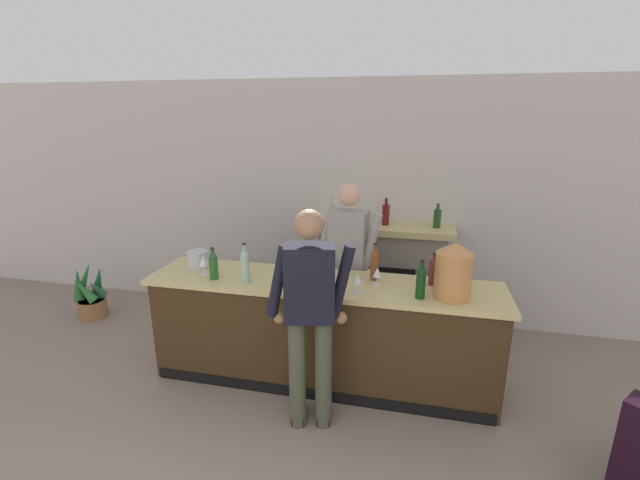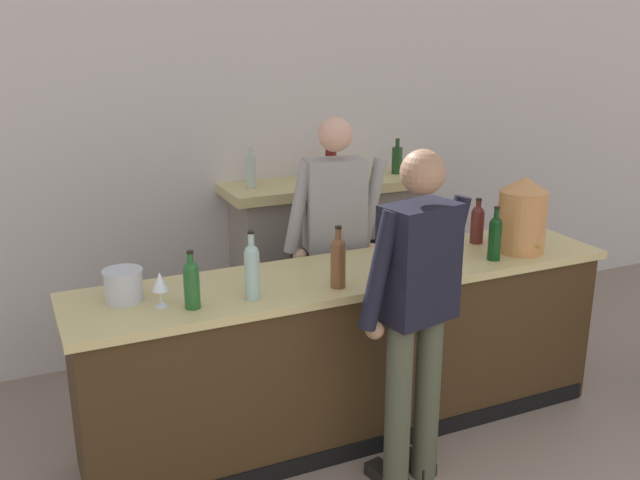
{
  "view_description": "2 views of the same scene",
  "coord_description": "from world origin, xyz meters",
  "px_view_note": "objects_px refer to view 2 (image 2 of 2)",
  "views": [
    {
      "loc": [
        0.86,
        -0.28,
        2.37
      ],
      "look_at": [
        0.02,
        3.42,
        1.25
      ],
      "focal_mm": 24.0,
      "sensor_mm": 36.0,
      "label": 1
    },
    {
      "loc": [
        -1.58,
        -0.21,
        2.3
      ],
      "look_at": [
        -0.01,
        3.24,
        1.13
      ],
      "focal_mm": 40.0,
      "sensor_mm": 36.0,
      "label": 2
    }
  ],
  "objects_px": {
    "wine_bottle_burgundy_dark": "(338,260)",
    "wine_glass_front_left": "(423,240)",
    "person_customer": "(416,310)",
    "fireplace_stone": "(327,258)",
    "ice_bucket_steel": "(123,285)",
    "wine_glass_front_right": "(419,253)",
    "wine_glass_near_bucket": "(160,282)",
    "person_bartender": "(335,243)",
    "wine_bottle_port_short": "(408,229)",
    "copper_dispenser": "(522,214)",
    "wine_bottle_merlot_tall": "(192,282)",
    "wine_bottle_chardonnay_pale": "(477,223)",
    "wine_bottle_cabernet_heavy": "(252,269)",
    "wine_bottle_rose_blush": "(495,236)"
  },
  "relations": [
    {
      "from": "copper_dispenser",
      "to": "wine_bottle_burgundy_dark",
      "type": "relative_size",
      "value": 1.38
    },
    {
      "from": "wine_bottle_cabernet_heavy",
      "to": "wine_glass_front_right",
      "type": "height_order",
      "value": "wine_bottle_cabernet_heavy"
    },
    {
      "from": "ice_bucket_steel",
      "to": "wine_bottle_burgundy_dark",
      "type": "xyz_separation_m",
      "value": [
        1.04,
        -0.26,
        0.07
      ]
    },
    {
      "from": "wine_glass_front_left",
      "to": "person_customer",
      "type": "bearing_deg",
      "value": -124.47
    },
    {
      "from": "wine_bottle_rose_blush",
      "to": "ice_bucket_steel",
      "type": "bearing_deg",
      "value": 173.25
    },
    {
      "from": "person_bartender",
      "to": "wine_bottle_merlot_tall",
      "type": "xyz_separation_m",
      "value": [
        -1.08,
        -0.67,
        0.14
      ]
    },
    {
      "from": "person_bartender",
      "to": "wine_glass_near_bucket",
      "type": "relative_size",
      "value": 9.94
    },
    {
      "from": "wine_glass_near_bucket",
      "to": "copper_dispenser",
      "type": "bearing_deg",
      "value": -0.67
    },
    {
      "from": "wine_bottle_port_short",
      "to": "wine_glass_front_right",
      "type": "bearing_deg",
      "value": -109.81
    },
    {
      "from": "person_bartender",
      "to": "wine_bottle_port_short",
      "type": "bearing_deg",
      "value": -52.37
    },
    {
      "from": "fireplace_stone",
      "to": "person_bartender",
      "type": "bearing_deg",
      "value": -111.64
    },
    {
      "from": "fireplace_stone",
      "to": "wine_bottle_merlot_tall",
      "type": "relative_size",
      "value": 5.29
    },
    {
      "from": "person_customer",
      "to": "wine_glass_front_left",
      "type": "height_order",
      "value": "person_customer"
    },
    {
      "from": "person_bartender",
      "to": "wine_bottle_rose_blush",
      "type": "relative_size",
      "value": 5.58
    },
    {
      "from": "wine_glass_front_right",
      "to": "wine_glass_front_left",
      "type": "relative_size",
      "value": 0.97
    },
    {
      "from": "ice_bucket_steel",
      "to": "wine_bottle_cabernet_heavy",
      "type": "bearing_deg",
      "value": -22.12
    },
    {
      "from": "person_bartender",
      "to": "wine_bottle_burgundy_dark",
      "type": "distance_m",
      "value": 0.79
    },
    {
      "from": "ice_bucket_steel",
      "to": "wine_bottle_chardonnay_pale",
      "type": "distance_m",
      "value": 2.15
    },
    {
      "from": "wine_bottle_port_short",
      "to": "wine_glass_near_bucket",
      "type": "bearing_deg",
      "value": -171.76
    },
    {
      "from": "person_customer",
      "to": "wine_bottle_cabernet_heavy",
      "type": "height_order",
      "value": "person_customer"
    },
    {
      "from": "wine_glass_front_right",
      "to": "wine_glass_front_left",
      "type": "xyz_separation_m",
      "value": [
        0.15,
        0.19,
        0.0
      ]
    },
    {
      "from": "wine_bottle_rose_blush",
      "to": "wine_bottle_port_short",
      "type": "relative_size",
      "value": 0.95
    },
    {
      "from": "fireplace_stone",
      "to": "person_customer",
      "type": "xyz_separation_m",
      "value": [
        -0.38,
        -1.81,
        0.35
      ]
    },
    {
      "from": "person_customer",
      "to": "copper_dispenser",
      "type": "height_order",
      "value": "person_customer"
    },
    {
      "from": "person_customer",
      "to": "wine_bottle_port_short",
      "type": "height_order",
      "value": "person_customer"
    },
    {
      "from": "fireplace_stone",
      "to": "wine_bottle_cabernet_heavy",
      "type": "bearing_deg",
      "value": -127.39
    },
    {
      "from": "person_customer",
      "to": "wine_bottle_cabernet_heavy",
      "type": "xyz_separation_m",
      "value": [
        -0.68,
        0.43,
        0.17
      ]
    },
    {
      "from": "wine_bottle_burgundy_dark",
      "to": "wine_glass_front_left",
      "type": "bearing_deg",
      "value": 18.64
    },
    {
      "from": "wine_bottle_rose_blush",
      "to": "wine_bottle_merlot_tall",
      "type": "bearing_deg",
      "value": 179.52
    },
    {
      "from": "wine_bottle_chardonnay_pale",
      "to": "wine_glass_front_right",
      "type": "height_order",
      "value": "wine_bottle_chardonnay_pale"
    },
    {
      "from": "wine_bottle_chardonnay_pale",
      "to": "wine_glass_front_right",
      "type": "distance_m",
      "value": 0.68
    },
    {
      "from": "wine_bottle_burgundy_dark",
      "to": "wine_bottle_merlot_tall",
      "type": "distance_m",
      "value": 0.76
    },
    {
      "from": "wine_glass_near_bucket",
      "to": "wine_glass_front_left",
      "type": "distance_m",
      "value": 1.54
    },
    {
      "from": "ice_bucket_steel",
      "to": "wine_bottle_cabernet_heavy",
      "type": "xyz_separation_m",
      "value": [
        0.58,
        -0.24,
        0.07
      ]
    },
    {
      "from": "copper_dispenser",
      "to": "wine_glass_front_right",
      "type": "distance_m",
      "value": 0.75
    },
    {
      "from": "ice_bucket_steel",
      "to": "wine_bottle_merlot_tall",
      "type": "distance_m",
      "value": 0.37
    },
    {
      "from": "wine_bottle_rose_blush",
      "to": "wine_bottle_cabernet_heavy",
      "type": "distance_m",
      "value": 1.46
    },
    {
      "from": "wine_glass_near_bucket",
      "to": "fireplace_stone",
      "type": "bearing_deg",
      "value": 41.04
    },
    {
      "from": "wine_bottle_rose_blush",
      "to": "wine_bottle_burgundy_dark",
      "type": "xyz_separation_m",
      "value": [
        -1.01,
        -0.02,
        0.01
      ]
    },
    {
      "from": "copper_dispenser",
      "to": "wine_bottle_cabernet_heavy",
      "type": "relative_size",
      "value": 1.29
    },
    {
      "from": "wine_bottle_burgundy_dark",
      "to": "person_customer",
      "type": "bearing_deg",
      "value": -61.26
    },
    {
      "from": "person_customer",
      "to": "wine_bottle_merlot_tall",
      "type": "distance_m",
      "value": 1.08
    },
    {
      "from": "wine_bottle_merlot_tall",
      "to": "wine_bottle_chardonnay_pale",
      "type": "bearing_deg",
      "value": 8.91
    },
    {
      "from": "wine_bottle_cabernet_heavy",
      "to": "person_bartender",
      "type": "bearing_deg",
      "value": 41.22
    },
    {
      "from": "wine_bottle_merlot_tall",
      "to": "wine_glass_front_left",
      "type": "bearing_deg",
      "value": 7.39
    },
    {
      "from": "wine_bottle_burgundy_dark",
      "to": "wine_glass_near_bucket",
      "type": "distance_m",
      "value": 0.9
    },
    {
      "from": "fireplace_stone",
      "to": "ice_bucket_steel",
      "type": "relative_size",
      "value": 7.77
    },
    {
      "from": "ice_bucket_steel",
      "to": "wine_bottle_burgundy_dark",
      "type": "distance_m",
      "value": 1.07
    },
    {
      "from": "copper_dispenser",
      "to": "wine_bottle_merlot_tall",
      "type": "height_order",
      "value": "copper_dispenser"
    },
    {
      "from": "wine_glass_front_right",
      "to": "copper_dispenser",
      "type": "bearing_deg",
      "value": 4.57
    }
  ]
}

